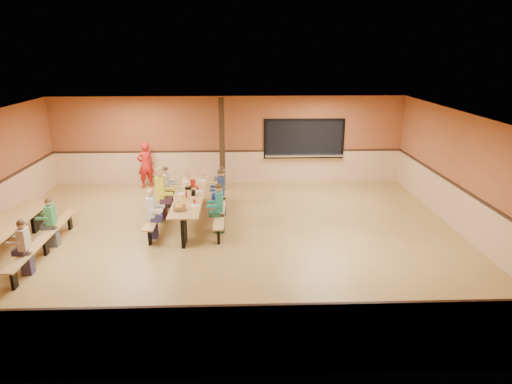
{
  "coord_description": "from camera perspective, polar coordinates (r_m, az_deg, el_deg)",
  "views": [
    {
      "loc": [
        0.38,
        -10.46,
        4.51
      ],
      "look_at": [
        0.77,
        0.19,
        1.15
      ],
      "focal_mm": 32.0,
      "sensor_mm": 36.0,
      "label": 1
    }
  ],
  "objects": [
    {
      "name": "standing_woman",
      "position": [
        15.79,
        -13.64,
        3.32
      ],
      "size": [
        0.67,
        0.6,
        1.55
      ],
      "primitive_type": "imported",
      "rotation": [
        0.0,
        0.0,
        3.66
      ],
      "color": "red",
      "rests_on": "ground"
    },
    {
      "name": "room_envelope",
      "position": [
        11.14,
        -3.92,
        -2.59
      ],
      "size": [
        12.04,
        10.04,
        3.02
      ],
      "color": "#9C532D",
      "rests_on": "ground"
    },
    {
      "name": "place_settings",
      "position": [
        12.4,
        -8.27,
        -0.12
      ],
      "size": [
        0.65,
        3.3,
        0.11
      ],
      "primitive_type": null,
      "color": "beige",
      "rests_on": "cafeteria_table_main"
    },
    {
      "name": "condiment_ketchup",
      "position": [
        12.2,
        -8.7,
        -0.29
      ],
      "size": [
        0.06,
        0.06,
        0.17
      ],
      "primitive_type": "cylinder",
      "color": "#B2140F",
      "rests_on": "cafeteria_table_main"
    },
    {
      "name": "seated_child_navy_right",
      "position": [
        12.87,
        -4.36,
        -0.02
      ],
      "size": [
        0.41,
        0.33,
        1.29
      ],
      "primitive_type": null,
      "color": "navy",
      "rests_on": "ground"
    },
    {
      "name": "table_paddle",
      "position": [
        12.9,
        -8.5,
        0.94
      ],
      "size": [
        0.16,
        0.16,
        0.56
      ],
      "color": "black",
      "rests_on": "cafeteria_table_main"
    },
    {
      "name": "seated_child_tan_sec",
      "position": [
        10.59,
        -26.93,
        -6.22
      ],
      "size": [
        0.36,
        0.29,
        1.19
      ],
      "primitive_type": null,
      "color": "tan",
      "rests_on": "ground"
    },
    {
      "name": "napkin_dispenser",
      "position": [
        12.36,
        -7.83,
        -0.11
      ],
      "size": [
        0.1,
        0.14,
        0.13
      ],
      "primitive_type": "cube",
      "color": "black",
      "rests_on": "cafeteria_table_main"
    },
    {
      "name": "seated_child_teal_right",
      "position": [
        11.59,
        -4.6,
        -2.09
      ],
      "size": [
        0.4,
        0.33,
        1.28
      ],
      "primitive_type": null,
      "color": "#208573",
      "rests_on": "ground"
    },
    {
      "name": "ground",
      "position": [
        11.4,
        -3.85,
        -5.85
      ],
      "size": [
        12.0,
        12.0,
        0.0
      ],
      "primitive_type": "plane",
      "color": "olive",
      "rests_on": "ground"
    },
    {
      "name": "seated_child_char_right",
      "position": [
        13.84,
        -4.2,
        0.89
      ],
      "size": [
        0.33,
        0.27,
        1.13
      ],
      "primitive_type": null,
      "color": "#484F52",
      "rests_on": "ground"
    },
    {
      "name": "seated_adult_yellow",
      "position": [
        12.78,
        -11.82,
        -0.18
      ],
      "size": [
        0.47,
        0.39,
        1.42
      ],
      "primitive_type": null,
      "color": "yellow",
      "rests_on": "ground"
    },
    {
      "name": "punch_pitcher",
      "position": [
        13.09,
        -7.9,
        1.1
      ],
      "size": [
        0.16,
        0.16,
        0.22
      ],
      "primitive_type": "cylinder",
      "color": "#B52118",
      "rests_on": "cafeteria_table_main"
    },
    {
      "name": "cafeteria_table_second",
      "position": [
        11.75,
        -28.71,
        -4.59
      ],
      "size": [
        1.91,
        3.7,
        0.74
      ],
      "color": "#B88849",
      "rests_on": "ground"
    },
    {
      "name": "condiment_mustard",
      "position": [
        11.94,
        -9.07,
        -0.71
      ],
      "size": [
        0.06,
        0.06,
        0.17
      ],
      "primitive_type": "cylinder",
      "color": "yellow",
      "rests_on": "cafeteria_table_main"
    },
    {
      "name": "structural_post",
      "position": [
        15.18,
        -4.26,
        6.01
      ],
      "size": [
        0.18,
        0.18,
        3.0
      ],
      "primitive_type": "cube",
      "color": "black",
      "rests_on": "ground"
    },
    {
      "name": "chip_bowl",
      "position": [
        11.26,
        -9.57,
        -1.91
      ],
      "size": [
        0.32,
        0.32,
        0.15
      ],
      "primitive_type": null,
      "color": "orange",
      "rests_on": "cafeteria_table_main"
    },
    {
      "name": "cafeteria_table_main",
      "position": [
        12.48,
        -8.22,
        -1.3
      ],
      "size": [
        1.91,
        3.7,
        0.74
      ],
      "color": "#B88849",
      "rests_on": "ground"
    },
    {
      "name": "kitchen_pass_through",
      "position": [
        15.87,
        6.02,
        6.43
      ],
      "size": [
        2.78,
        0.28,
        1.38
      ],
      "color": "black",
      "rests_on": "ground"
    },
    {
      "name": "seated_child_grey_left",
      "position": [
        13.67,
        -11.19,
        0.56
      ],
      "size": [
        0.37,
        0.3,
        1.22
      ],
      "primitive_type": null,
      "color": "#B4B4B4",
      "rests_on": "ground"
    },
    {
      "name": "seated_child_white_left",
      "position": [
        11.49,
        -12.92,
        -2.7
      ],
      "size": [
        0.39,
        0.32,
        1.26
      ],
      "primitive_type": null,
      "color": "silver",
      "rests_on": "ground"
    },
    {
      "name": "seated_child_green_sec",
      "position": [
        11.78,
        -24.19,
        -3.52
      ],
      "size": [
        0.36,
        0.29,
        1.19
      ],
      "primitive_type": null,
      "color": "#337D43",
      "rests_on": "ground"
    }
  ]
}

